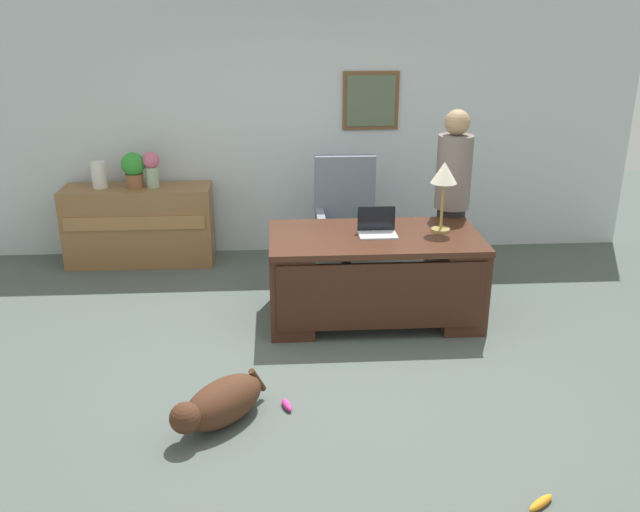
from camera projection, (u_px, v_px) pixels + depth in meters
ground_plane at (328, 360)px, 5.26m from camera, size 12.00×12.00×0.00m
back_wall at (311, 128)px, 7.22m from camera, size 7.00×0.16×2.70m
desk at (374, 274)px, 5.81m from camera, size 1.79×0.96×0.76m
credenza at (140, 225)px, 7.11m from camera, size 1.52×0.50×0.82m
armchair at (346, 226)px, 6.74m from camera, size 0.60×0.59×1.19m
person_standing at (452, 200)px, 6.24m from camera, size 0.32×0.32×1.72m
dog_lying at (219, 404)px, 4.40m from camera, size 0.65×0.66×0.30m
laptop at (377, 228)px, 5.72m from camera, size 0.32×0.22×0.22m
desk_lamp at (444, 177)px, 5.64m from camera, size 0.22×0.22×0.60m
vase_with_flowers at (151, 167)px, 6.91m from camera, size 0.17×0.17×0.36m
vase_empty at (99, 175)px, 6.90m from camera, size 0.15×0.15×0.27m
potted_plant at (133, 168)px, 6.90m from camera, size 0.24×0.24×0.36m
dog_toy_bone at (287, 405)px, 4.62m from camera, size 0.10×0.16×0.05m
dog_toy_plush at (541, 503)px, 3.72m from camera, size 0.19×0.15×0.05m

